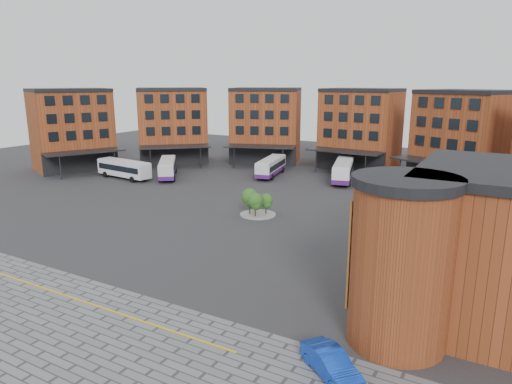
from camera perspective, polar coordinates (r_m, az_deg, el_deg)
The scene contains 12 objects.
ground at distance 47.30m, azimuth -9.05°, elevation -6.14°, with size 160.00×160.00×0.00m, color #28282B.
yellow_line at distance 36.80m, azimuth -20.41°, elevation -12.82°, with size 26.00×0.15×0.02m, color gold.
main_building at distance 80.39m, azimuth 5.17°, elevation 7.47°, with size 94.14×42.48×14.60m.
east_building at distance 33.35m, azimuth 29.13°, elevation -6.71°, with size 17.40×15.40×10.60m.
tree_island at distance 54.86m, azimuth -0.00°, elevation -1.15°, with size 4.40×4.40×3.35m.
bus_a at distance 79.09m, azimuth -16.19°, elevation 2.91°, with size 11.07×3.68×3.07m.
bus_b at distance 78.47m, azimuth -11.01°, elevation 2.99°, with size 8.45×10.03×3.02m.
bus_c at distance 78.32m, azimuth 1.89°, elevation 3.22°, with size 4.53×11.03×3.03m.
bus_d at distance 75.43m, azimuth 10.85°, elevation 2.67°, with size 5.52×11.93×3.28m.
bus_e at distance 67.52m, azimuth 20.11°, elevation 0.82°, with size 7.99×11.81×3.36m.
bus_f at distance 61.39m, azimuth 24.03°, elevation -0.75°, with size 9.89×11.03×3.40m.
blue_car at distance 27.24m, azimuth 9.37°, elevation -20.41°, with size 1.57×4.51×1.49m, color #0D35B2.
Camera 1 is at (27.96, -34.65, 15.96)m, focal length 32.00 mm.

